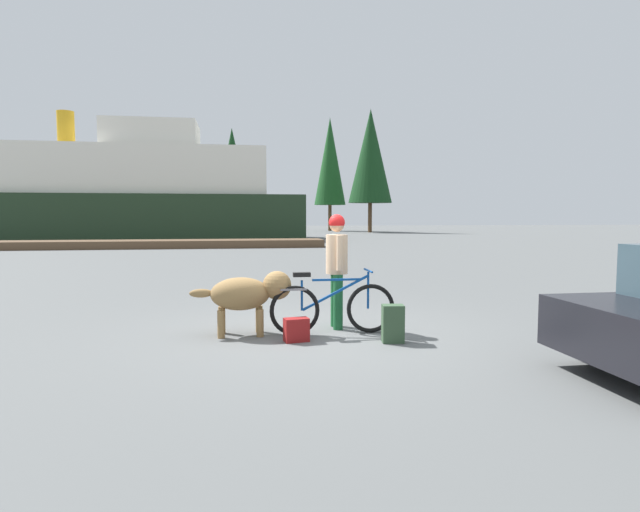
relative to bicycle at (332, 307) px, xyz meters
The scene contains 13 objects.
ground_plane 0.43m from the bicycle, 162.85° to the left, with size 160.00×160.00×0.00m, color #595B5B.
bicycle is the anchor object (origin of this frame).
person_cyclist 0.75m from the bicycle, 70.16° to the left, with size 0.32×0.53×1.68m.
dog 1.19m from the bicycle, behind, with size 1.40×0.54×0.89m.
backpack 0.93m from the bicycle, 39.94° to the right, with size 0.28×0.20×0.50m, color #334C33.
handbag_pannier 0.68m from the bicycle, 147.47° to the right, with size 0.32×0.18×0.31m, color maroon.
dock_pier 21.47m from the bicycle, 106.97° to the left, with size 18.81×2.23×0.40m, color brown.
ferry_boat 31.90m from the bicycle, 107.44° to the left, with size 25.51×7.46×8.66m.
sailboat_moored 30.34m from the bicycle, 98.61° to the left, with size 6.50×1.82×6.95m.
pine_tree_far_left 43.67m from the bicycle, 101.46° to the left, with size 3.46×3.46×9.67m.
pine_tree_center 43.04m from the bicycle, 92.46° to the left, with size 2.87×2.87×9.90m.
pine_tree_far_right 45.45m from the bicycle, 74.80° to the left, with size 4.35×4.35×12.24m.
pine_tree_mid_back 50.18m from the bicycle, 79.95° to the left, with size 3.44×3.44×12.34m.
Camera 1 is at (-1.08, -7.05, 1.66)m, focal length 28.82 mm.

